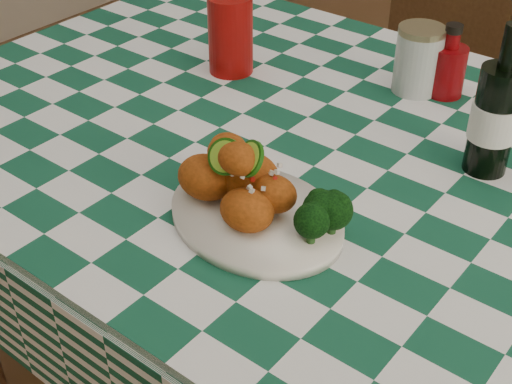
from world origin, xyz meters
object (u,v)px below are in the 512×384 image
Objects in this scene: ketchup_bottle at (449,60)px; red_tumbler at (231,35)px; plate at (256,217)px; mason_jar at (418,60)px; fried_chicken_pile at (243,176)px; beer_bottle at (498,101)px; wooden_chair_left at (390,113)px; dining_table at (323,314)px.

red_tumbler is at bearing -155.58° from ketchup_bottle.
mason_jar reaches higher than plate.
fried_chicken_pile is 0.42m from beer_bottle.
ketchup_bottle is (0.03, 0.55, 0.06)m from plate.
beer_bottle reaches higher than ketchup_bottle.
fried_chicken_pile is at bearing -58.05° from wooden_chair_left.
ketchup_bottle reaches higher than plate.
red_tumbler is (-0.36, 0.37, 0.07)m from plate.
wooden_chair_left is (-0.28, 0.97, -0.35)m from plate.
dining_table is 9.74× the size of fried_chicken_pile.
mason_jar is (-0.02, 0.53, 0.06)m from plate.
wooden_chair_left is at bearing 128.07° from beer_bottle.
plate is 1.67× the size of fried_chicken_pile.
fried_chicken_pile is 1.08× the size of red_tumbler.
ketchup_bottle reaches higher than dining_table.
plate reaches higher than dining_table.
wooden_chair_left is (-0.49, 0.62, -0.46)m from beer_bottle.
wooden_chair_left is at bearing 83.08° from red_tumbler.
ketchup_bottle reaches higher than fried_chicken_pile.
ketchup_bottle is at bearing 21.44° from mason_jar.
plate is at bearing -45.93° from red_tumbler.
beer_bottle reaches higher than red_tumbler.
mason_jar reaches higher than dining_table.
red_tumbler is (-0.33, 0.37, 0.01)m from fried_chicken_pile.
fried_chicken_pile is (-0.02, 0.00, 0.06)m from plate.
ketchup_bottle is at bearing 130.32° from beer_bottle.
fried_chicken_pile is 0.55m from ketchup_bottle.
plate is at bearing -120.58° from beer_bottle.
beer_bottle is 0.92m from wooden_chair_left.
fried_chicken_pile is 0.53m from mason_jar.
ketchup_bottle is at bearing 80.27° from dining_table.
beer_bottle reaches higher than fried_chicken_pile.
ketchup_bottle is 0.06m from mason_jar.
dining_table is 6.63× the size of beer_bottle.
red_tumbler is 0.56m from beer_bottle.
fried_chicken_pile is 1.20× the size of ketchup_bottle.
ketchup_bottle is at bearing 24.42° from red_tumbler.
dining_table is 11.70× the size of ketchup_bottle.
mason_jar is at bearing -42.27° from wooden_chair_left.
fried_chicken_pile is at bearing -90.40° from mason_jar.
mason_jar is at bearing 141.08° from beer_bottle.
wooden_chair_left is at bearing 105.09° from fried_chicken_pile.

